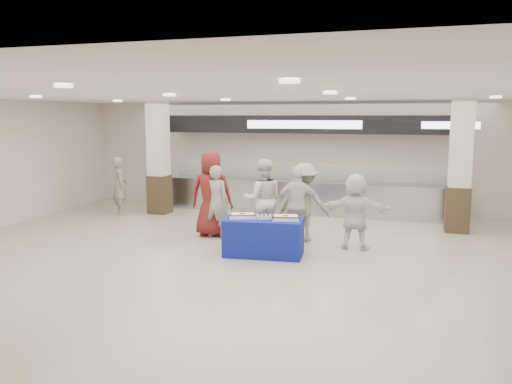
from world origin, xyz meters
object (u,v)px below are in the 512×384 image
(soldier_a, at_px, (216,202))
(soldier_bg, at_px, (120,186))
(cupcake_tray, at_px, (262,217))
(chef_tall, at_px, (263,200))
(sheet_cake_right, at_px, (286,217))
(display_table, at_px, (264,237))
(chef_short, at_px, (298,205))
(soldier_b, at_px, (304,202))
(civilian_white, at_px, (355,211))
(civilian_maroon, at_px, (211,194))
(sheet_cake_left, at_px, (243,215))

(soldier_a, xyz_separation_m, soldier_bg, (-3.62, 1.74, -0.02))
(cupcake_tray, height_order, soldier_bg, soldier_bg)
(chef_tall, bearing_deg, cupcake_tray, 86.56)
(chef_tall, bearing_deg, soldier_bg, -37.65)
(sheet_cake_right, bearing_deg, display_table, -174.75)
(soldier_a, xyz_separation_m, chef_short, (1.88, 0.06, 0.01))
(chef_short, height_order, soldier_b, soldier_b)
(soldier_a, bearing_deg, chef_short, -171.32)
(soldier_bg, bearing_deg, display_table, -159.67)
(sheet_cake_right, xyz_separation_m, civilian_white, (1.26, 0.99, 0.00))
(civilian_maroon, height_order, civilian_white, civilian_maroon)
(chef_short, bearing_deg, display_table, 57.03)
(sheet_cake_right, relative_size, chef_short, 0.35)
(display_table, bearing_deg, chef_short, 64.18)
(soldier_b, bearing_deg, civilian_white, 162.78)
(soldier_a, distance_m, chef_tall, 1.08)
(civilian_maroon, distance_m, chef_short, 2.07)
(display_table, xyz_separation_m, sheet_cake_right, (0.44, 0.04, 0.43))
(chef_tall, bearing_deg, civilian_white, 155.60)
(chef_tall, bearing_deg, chef_short, 156.08)
(civilian_maroon, distance_m, soldier_bg, 3.81)
(sheet_cake_right, xyz_separation_m, cupcake_tray, (-0.48, -0.05, -0.02))
(civilian_white, distance_m, soldier_bg, 7.01)
(chef_tall, height_order, civilian_white, chef_tall)
(cupcake_tray, xyz_separation_m, chef_tall, (-0.34, 1.25, 0.14))
(sheet_cake_right, bearing_deg, soldier_bg, 152.97)
(soldier_a, relative_size, soldier_b, 0.96)
(cupcake_tray, bearing_deg, sheet_cake_right, 5.58)
(chef_short, bearing_deg, cupcake_tray, 55.44)
(chef_short, relative_size, civilian_white, 1.05)
(civilian_maroon, distance_m, soldier_a, 0.27)
(display_table, relative_size, chef_short, 0.91)
(civilian_maroon, relative_size, soldier_b, 1.14)
(chef_tall, relative_size, soldier_bg, 1.12)
(display_table, bearing_deg, soldier_b, 64.44)
(chef_short, distance_m, soldier_bg, 5.76)
(chef_short, height_order, civilian_white, chef_short)
(sheet_cake_left, relative_size, chef_tall, 0.32)
(soldier_b, distance_m, soldier_bg, 5.77)
(display_table, bearing_deg, civilian_white, 25.80)
(soldier_b, xyz_separation_m, civilian_white, (1.18, -0.40, -0.07))
(display_table, bearing_deg, sheet_cake_left, 176.26)
(sheet_cake_left, bearing_deg, soldier_bg, 148.24)
(sheet_cake_right, relative_size, soldier_a, 0.35)
(sheet_cake_right, relative_size, chef_tall, 0.32)
(sheet_cake_left, height_order, chef_tall, chef_tall)
(display_table, height_order, soldier_bg, soldier_bg)
(soldier_b, bearing_deg, civilian_maroon, 6.79)
(display_table, height_order, chef_tall, chef_tall)
(soldier_a, bearing_deg, soldier_bg, -18.86)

